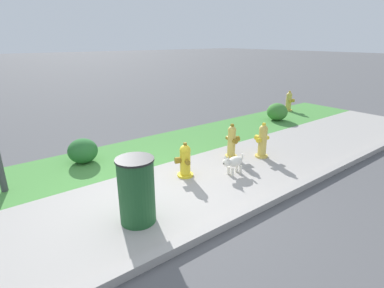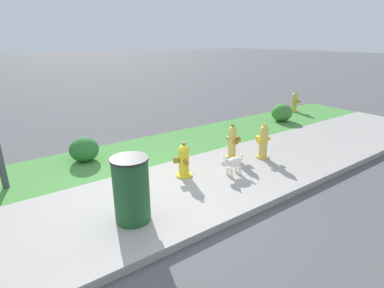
# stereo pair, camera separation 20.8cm
# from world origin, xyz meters

# --- Properties ---
(ground_plane) EXTENTS (120.00, 120.00, 0.00)m
(ground_plane) POSITION_xyz_m (0.00, 0.00, 0.00)
(ground_plane) COLOR #515154
(sidewalk_pavement) EXTENTS (18.00, 2.31, 0.01)m
(sidewalk_pavement) POSITION_xyz_m (0.00, 0.00, 0.01)
(sidewalk_pavement) COLOR #9E9993
(sidewalk_pavement) RESTS_ON ground
(grass_verge) EXTENTS (18.00, 1.86, 0.01)m
(grass_verge) POSITION_xyz_m (0.00, 2.08, 0.00)
(grass_verge) COLOR #47893D
(grass_verge) RESTS_ON ground
(street_curb) EXTENTS (18.00, 0.16, 0.12)m
(street_curb) POSITION_xyz_m (0.00, -1.24, 0.06)
(street_curb) COLOR #9E9993
(street_curb) RESTS_ON ground
(fire_hydrant_far_end) EXTENTS (0.36, 0.33, 0.78)m
(fire_hydrant_far_end) POSITION_xyz_m (2.87, 0.17, 0.38)
(fire_hydrant_far_end) COLOR gold
(fire_hydrant_far_end) RESTS_ON ground
(fire_hydrant_by_grass_verge) EXTENTS (0.34, 0.35, 0.72)m
(fire_hydrant_by_grass_verge) POSITION_xyz_m (7.20, 2.55, 0.34)
(fire_hydrant_by_grass_verge) COLOR gold
(fire_hydrant_by_grass_verge) RESTS_ON ground
(fire_hydrant_at_driveway) EXTENTS (0.36, 0.39, 0.68)m
(fire_hydrant_at_driveway) POSITION_xyz_m (0.94, 0.41, 0.32)
(fire_hydrant_at_driveway) COLOR yellow
(fire_hydrant_at_driveway) RESTS_ON ground
(fire_hydrant_across_street) EXTENTS (0.33, 0.36, 0.76)m
(fire_hydrant_across_street) POSITION_xyz_m (2.33, 0.57, 0.37)
(fire_hydrant_across_street) COLOR gold
(fire_hydrant_across_street) RESTS_ON ground
(small_white_dog) EXTENTS (0.51, 0.21, 0.44)m
(small_white_dog) POSITION_xyz_m (1.71, -0.10, 0.26)
(small_white_dog) COLOR silver
(small_white_dog) RESTS_ON ground
(trash_bin) EXTENTS (0.53, 0.53, 0.97)m
(trash_bin) POSITION_xyz_m (-0.48, -0.38, 0.49)
(trash_bin) COLOR #1E5128
(trash_bin) RESTS_ON ground
(shrub_bush_far_verge) EXTENTS (0.65, 0.65, 0.55)m
(shrub_bush_far_verge) POSITION_xyz_m (5.76, 1.96, 0.28)
(shrub_bush_far_verge) COLOR #3D7F33
(shrub_bush_far_verge) RESTS_ON ground
(shrub_bush_mid_verge) EXTENTS (0.61, 0.61, 0.52)m
(shrub_bush_mid_verge) POSITION_xyz_m (-0.35, 2.28, 0.26)
(shrub_bush_mid_verge) COLOR #28662D
(shrub_bush_mid_verge) RESTS_ON ground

